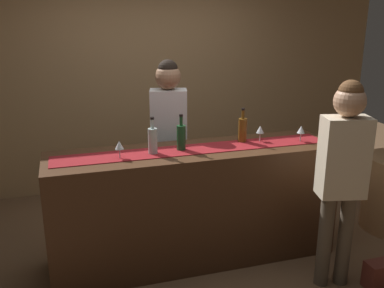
{
  "coord_description": "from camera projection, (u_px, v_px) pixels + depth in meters",
  "views": [
    {
      "loc": [
        -1.0,
        -3.23,
        2.09
      ],
      "look_at": [
        -0.03,
        0.0,
        1.06
      ],
      "focal_mm": 40.12,
      "sensor_mm": 36.0,
      "label": 1
    }
  ],
  "objects": [
    {
      "name": "counter_runner_cloth",
      "position": [
        195.0,
        149.0,
        3.55
      ],
      "size": [
        2.32,
        0.28,
        0.01
      ],
      "primitive_type": "cube",
      "color": "maroon",
      "rests_on": "bar_counter"
    },
    {
      "name": "wine_glass_far_end",
      "position": [
        119.0,
        146.0,
        3.3
      ],
      "size": [
        0.07,
        0.07,
        0.14
      ],
      "color": "silver",
      "rests_on": "bar_counter"
    },
    {
      "name": "handbag",
      "position": [
        382.0,
        274.0,
        3.39
      ],
      "size": [
        0.28,
        0.14,
        0.22
      ],
      "primitive_type": "cube",
      "color": "brown",
      "rests_on": "ground"
    },
    {
      "name": "bar_counter",
      "position": [
        195.0,
        205.0,
        3.7
      ],
      "size": [
        2.44,
        0.6,
        1.01
      ],
      "primitive_type": "cube",
      "color": "#472B19",
      "rests_on": "ground"
    },
    {
      "name": "wine_bottle_green",
      "position": [
        181.0,
        137.0,
        3.5
      ],
      "size": [
        0.07,
        0.07,
        0.3
      ],
      "color": "#194723",
      "rests_on": "bar_counter"
    },
    {
      "name": "wine_bottle_amber",
      "position": [
        242.0,
        129.0,
        3.73
      ],
      "size": [
        0.07,
        0.07,
        0.3
      ],
      "color": "brown",
      "rests_on": "bar_counter"
    },
    {
      "name": "customer_sipping",
      "position": [
        343.0,
        165.0,
        3.18
      ],
      "size": [
        0.38,
        0.27,
        1.64
      ],
      "rotation": [
        0.0,
        0.0,
        -0.22
      ],
      "color": "brown",
      "rests_on": "ground"
    },
    {
      "name": "wine_bottle_clear",
      "position": [
        153.0,
        140.0,
        3.41
      ],
      "size": [
        0.07,
        0.07,
        0.3
      ],
      "color": "#B2C6C1",
      "rests_on": "bar_counter"
    },
    {
      "name": "ground_plane",
      "position": [
        195.0,
        256.0,
        3.84
      ],
      "size": [
        10.0,
        10.0,
        0.0
      ],
      "primitive_type": "plane",
      "color": "brown"
    },
    {
      "name": "wine_glass_near_customer",
      "position": [
        301.0,
        130.0,
        3.74
      ],
      "size": [
        0.07,
        0.07,
        0.14
      ],
      "color": "silver",
      "rests_on": "bar_counter"
    },
    {
      "name": "bartender",
      "position": [
        169.0,
        128.0,
        4.05
      ],
      "size": [
        0.38,
        0.28,
        1.69
      ],
      "rotation": [
        0.0,
        0.0,
        2.89
      ],
      "color": "#26262B",
      "rests_on": "ground"
    },
    {
      "name": "wine_glass_mid_counter",
      "position": [
        260.0,
        130.0,
        3.74
      ],
      "size": [
        0.07,
        0.07,
        0.14
      ],
      "color": "silver",
      "rests_on": "bar_counter"
    },
    {
      "name": "back_wall",
      "position": [
        148.0,
        69.0,
        5.16
      ],
      "size": [
        6.0,
        0.12,
        2.9
      ],
      "primitive_type": "cube",
      "color": "tan",
      "rests_on": "ground"
    }
  ]
}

